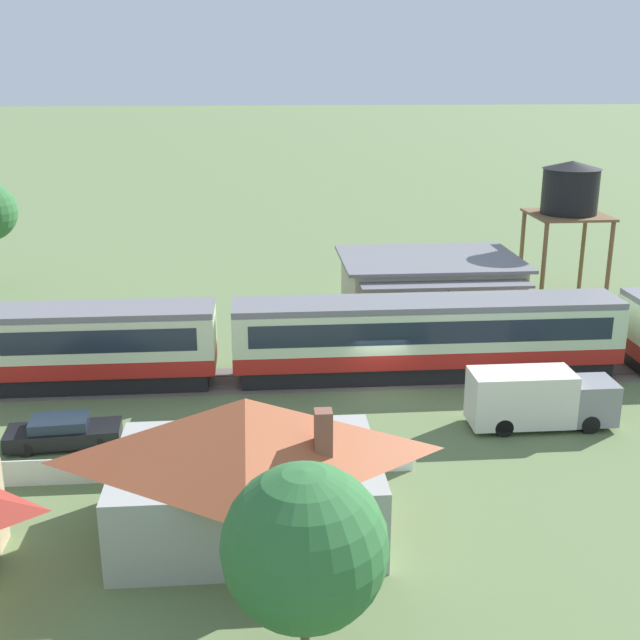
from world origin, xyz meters
TOP-DOWN VIEW (x-y plane):
  - ground_plane at (0.00, 0.00)m, footprint 600.00×600.00m
  - passenger_train at (2.81, 1.53)m, footprint 60.06×3.17m
  - railway_track at (-1.59, 1.53)m, footprint 109.11×3.60m
  - station_building at (4.91, 11.82)m, footprint 11.08×9.34m
  - water_tower at (14.49, 14.35)m, footprint 4.81×4.81m
  - cottage_terracotta_roof at (-6.34, -12.06)m, footprint 9.39×6.33m
  - parked_car_black at (-14.02, -5.08)m, footprint 4.73×2.09m
  - delivery_truck_grey at (6.16, -4.83)m, footprint 6.34×2.01m
  - yard_tree_2 at (-4.87, -18.95)m, footprint 4.18×4.18m

SIDE VIEW (x-z plane):
  - ground_plane at x=0.00m, z-range 0.00..0.00m
  - railway_track at x=-1.59m, z-range -0.01..0.03m
  - parked_car_black at x=-14.02m, z-range -0.03..1.23m
  - delivery_truck_grey at x=6.16m, z-range 0.03..2.58m
  - station_building at x=4.91m, z-range 0.03..3.76m
  - passenger_train at x=2.81m, z-range 0.22..4.22m
  - cottage_terracotta_roof at x=-6.34m, z-range 0.09..4.93m
  - yard_tree_2 at x=-4.87m, z-range 0.83..6.70m
  - water_tower at x=14.49m, z-range 2.66..11.94m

